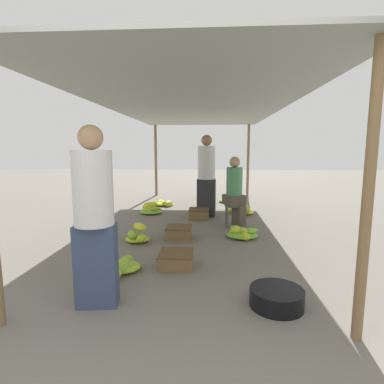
{
  "coord_description": "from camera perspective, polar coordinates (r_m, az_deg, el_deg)",
  "views": [
    {
      "loc": [
        0.31,
        -1.92,
        1.46
      ],
      "look_at": [
        0.0,
        2.84,
        0.78
      ],
      "focal_mm": 28.0,
      "sensor_mm": 36.0,
      "label": 1
    }
  ],
  "objects": [
    {
      "name": "banana_pile_right_0",
      "position": [
        6.89,
        9.29,
        -3.52
      ],
      "size": [
        0.63,
        0.57,
        0.26
      ],
      "color": "#8FBE32",
      "rests_on": "ground"
    },
    {
      "name": "banana_pile_left_1",
      "position": [
        4.86,
        -10.4,
        -8.18
      ],
      "size": [
        0.39,
        0.48,
        0.3
      ],
      "color": "#7AB536",
      "rests_on": "ground"
    },
    {
      "name": "banana_pile_left_0",
      "position": [
        3.8,
        -13.53,
        -13.71
      ],
      "size": [
        0.53,
        0.59,
        0.14
      ],
      "color": "#89BB34",
      "rests_on": "ground"
    },
    {
      "name": "shopper_walking_mid",
      "position": [
        6.49,
        2.77,
        3.33
      ],
      "size": [
        0.41,
        0.41,
        1.77
      ],
      "color": "#2D2D33",
      "rests_on": "ground"
    },
    {
      "name": "crate_mid",
      "position": [
        4.98,
        -2.51,
        -7.71
      ],
      "size": [
        0.42,
        0.42,
        0.2
      ],
      "color": "brown",
      "rests_on": "ground"
    },
    {
      "name": "banana_pile_left_2",
      "position": [
        6.92,
        -7.93,
        -3.36
      ],
      "size": [
        0.52,
        0.56,
        0.27
      ],
      "color": "yellow",
      "rests_on": "ground"
    },
    {
      "name": "vendor_foreground",
      "position": [
        2.86,
        -18.14,
        -4.18
      ],
      "size": [
        0.4,
        0.4,
        1.67
      ],
      "color": "#384766",
      "rests_on": "ground"
    },
    {
      "name": "vendor_seated",
      "position": [
        5.68,
        8.23,
        0.29
      ],
      "size": [
        0.45,
        0.45,
        1.33
      ],
      "color": "#4C4238",
      "rests_on": "ground"
    },
    {
      "name": "canopy_post_back_right",
      "position": [
        9.47,
        10.63,
        5.88
      ],
      "size": [
        0.08,
        0.08,
        2.22
      ],
      "primitive_type": "cylinder",
      "color": "olive",
      "rests_on": "ground"
    },
    {
      "name": "canopy_post_back_left",
      "position": [
        9.56,
        -6.9,
        5.98
      ],
      "size": [
        0.08,
        0.08,
        2.22
      ],
      "primitive_type": "cylinder",
      "color": "olive",
      "rests_on": "ground"
    },
    {
      "name": "stool",
      "position": [
        5.75,
        7.97,
        -3.16
      ],
      "size": [
        0.34,
        0.34,
        0.43
      ],
      "color": "#4C4C4C",
      "rests_on": "ground"
    },
    {
      "name": "crate_near",
      "position": [
        3.84,
        -3.03,
        -12.69
      ],
      "size": [
        0.42,
        0.42,
        0.19
      ],
      "color": "brown",
      "rests_on": "ground"
    },
    {
      "name": "ground_plane",
      "position": [
        2.43,
        -4.92,
        -28.79
      ],
      "size": [
        40.0,
        40.0,
        0.0
      ],
      "primitive_type": "plane",
      "color": "slate",
      "rests_on": "ground"
    },
    {
      "name": "crate_far",
      "position": [
        6.36,
        1.35,
        -4.15
      ],
      "size": [
        0.43,
        0.43,
        0.21
      ],
      "color": "brown",
      "rests_on": "ground"
    },
    {
      "name": "canopy_post_front_right",
      "position": [
        2.52,
        30.48,
        -0.92
      ],
      "size": [
        0.08,
        0.08,
        2.22
      ],
      "primitive_type": "cylinder",
      "color": "olive",
      "rests_on": "ground"
    },
    {
      "name": "banana_pile_right_1",
      "position": [
        5.09,
        9.3,
        -7.71
      ],
      "size": [
        0.55,
        0.54,
        0.2
      ],
      "color": "#8BBC33",
      "rests_on": "ground"
    },
    {
      "name": "banana_pile_right_2",
      "position": [
        7.56,
        9.21,
        -2.31
      ],
      "size": [
        0.48,
        0.43,
        0.3
      ],
      "color": "#80B735",
      "rests_on": "ground"
    },
    {
      "name": "canopy_tarp",
      "position": [
        5.87,
        0.68,
        15.81
      ],
      "size": [
        3.29,
        7.58,
        0.04
      ],
      "primitive_type": "cube",
      "color": "#9EA399",
      "rests_on": "canopy_post_front_left"
    },
    {
      "name": "banana_pile_right_3",
      "position": [
        8.36,
        7.11,
        -1.43
      ],
      "size": [
        0.59,
        0.56,
        0.23
      ],
      "color": "yellow",
      "rests_on": "ground"
    },
    {
      "name": "banana_pile_left_3",
      "position": [
        7.89,
        -5.54,
        -2.13
      ],
      "size": [
        0.61,
        0.59,
        0.14
      ],
      "color": "#82B835",
      "rests_on": "ground"
    },
    {
      "name": "basin_black",
      "position": [
        3.07,
        15.81,
        -18.78
      ],
      "size": [
        0.5,
        0.5,
        0.17
      ],
      "color": "black",
      "rests_on": "ground"
    }
  ]
}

